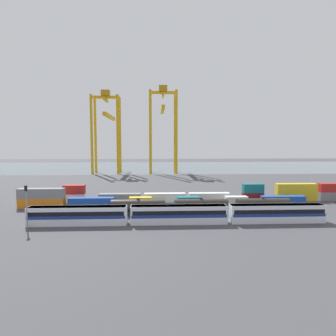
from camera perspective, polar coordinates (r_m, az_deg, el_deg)
ground_plane at (r=120.96m, az=-0.27°, el=-3.31°), size 420.00×420.00×0.00m
harbour_water at (r=214.93m, az=-1.32°, el=0.26°), size 400.00×110.00×0.01m
passenger_train at (r=62.51m, az=2.18°, el=-9.04°), size 63.61×3.14×3.90m
freight_tank_row at (r=70.41m, az=6.60°, el=-7.64°), size 43.29×2.74×4.20m
signal_mast at (r=64.72m, az=-26.37°, el=-5.92°), size 0.36×0.60×8.79m
shipping_container_0 at (r=84.76m, az=-23.84°, el=-6.35°), size 12.10×2.44×2.60m
shipping_container_1 at (r=84.31m, az=-23.90°, el=-4.61°), size 12.10×2.44×2.60m
shipping_container_2 at (r=80.93m, az=-14.99°, el=-6.61°), size 12.10×2.44×2.60m
shipping_container_3 at (r=79.18m, az=-5.50°, el=-6.72°), size 6.04×2.44×2.60m
shipping_container_4 at (r=79.62m, az=4.14°, el=-6.65°), size 6.04×2.44×2.60m
shipping_container_5 at (r=82.24m, az=13.42°, el=-6.40°), size 6.04×2.44×2.60m
shipping_container_6 at (r=86.82m, az=21.91°, el=-6.02°), size 12.10×2.44×2.60m
shipping_container_7 at (r=88.13m, az=-18.13°, el=-5.76°), size 6.04×2.44×2.60m
shipping_container_8 at (r=87.70m, az=-18.18°, el=-4.09°), size 6.04×2.44×2.60m
shipping_container_9 at (r=85.57m, az=-9.54°, el=-5.89°), size 12.10×2.44×2.60m
shipping_container_10 at (r=85.00m, az=-0.63°, el=-5.90°), size 12.10×2.44×2.60m
shipping_container_11 at (r=86.47m, az=8.19°, el=-5.77°), size 12.10×2.44×2.60m
shipping_container_12 at (r=89.87m, az=16.52°, el=-5.51°), size 6.04×2.44×2.60m
shipping_container_13 at (r=89.45m, az=16.56°, el=-3.87°), size 6.04×2.44×2.60m
shipping_container_14 at (r=95.00m, az=24.09°, el=-5.18°), size 12.10×2.44×2.60m
shipping_container_15 at (r=94.60m, az=24.14°, el=-3.63°), size 12.10×2.44×2.60m
gantry_crane_west at (r=176.52m, az=-12.05°, el=8.61°), size 16.34×39.61×48.18m
gantry_crane_central at (r=173.37m, az=-1.01°, el=9.37°), size 16.53×33.56×51.09m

